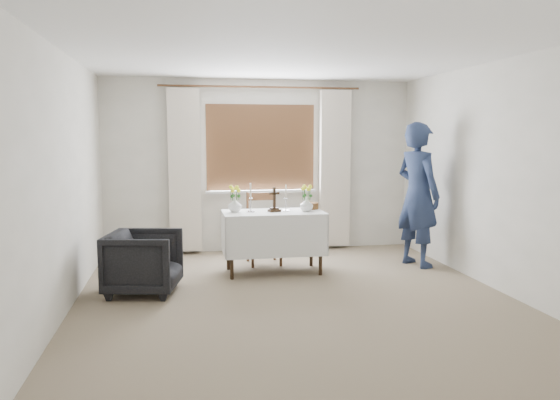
# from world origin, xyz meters

# --- Properties ---
(ground) EXTENTS (5.00, 5.00, 0.00)m
(ground) POSITION_xyz_m (0.00, 0.00, 0.00)
(ground) COLOR gray
(ground) RESTS_ON ground
(altar_table) EXTENTS (1.24, 0.64, 0.76)m
(altar_table) POSITION_xyz_m (-0.04, 1.13, 0.38)
(altar_table) COLOR white
(altar_table) RESTS_ON ground
(wooden_chair) EXTENTS (0.45, 0.45, 0.94)m
(wooden_chair) POSITION_xyz_m (-0.09, 1.60, 0.47)
(wooden_chair) COLOR brown
(wooden_chair) RESTS_ON ground
(armchair) EXTENTS (0.87, 0.86, 0.68)m
(armchair) POSITION_xyz_m (-1.57, 0.49, 0.34)
(armchair) COLOR black
(armchair) RESTS_ON ground
(person) EXTENTS (0.66, 0.80, 1.86)m
(person) POSITION_xyz_m (1.86, 1.16, 0.93)
(person) COLOR navy
(person) RESTS_ON ground
(radiator) EXTENTS (1.10, 0.10, 0.60)m
(radiator) POSITION_xyz_m (0.00, 2.42, 0.30)
(radiator) COLOR silver
(radiator) RESTS_ON ground
(wooden_cross) EXTENTS (0.16, 0.13, 0.30)m
(wooden_cross) POSITION_xyz_m (-0.03, 1.12, 0.91)
(wooden_cross) COLOR black
(wooden_cross) RESTS_ON altar_table
(candlestick_left) EXTENTS (0.13, 0.13, 0.35)m
(candlestick_left) POSITION_xyz_m (-0.32, 1.13, 0.94)
(candlestick_left) COLOR silver
(candlestick_left) RESTS_ON altar_table
(candlestick_right) EXTENTS (0.11, 0.11, 0.32)m
(candlestick_right) POSITION_xyz_m (0.12, 1.17, 0.92)
(candlestick_right) COLOR silver
(candlestick_right) RESTS_ON altar_table
(flower_vase_left) EXTENTS (0.21, 0.21, 0.17)m
(flower_vase_left) POSITION_xyz_m (-0.51, 1.19, 0.85)
(flower_vase_left) COLOR white
(flower_vase_left) RESTS_ON altar_table
(flower_vase_right) EXTENTS (0.21, 0.21, 0.17)m
(flower_vase_right) POSITION_xyz_m (0.36, 1.09, 0.85)
(flower_vase_right) COLOR white
(flower_vase_right) RESTS_ON altar_table
(wicker_basket) EXTENTS (0.22, 0.22, 0.08)m
(wicker_basket) POSITION_xyz_m (0.46, 1.29, 0.80)
(wicker_basket) COLOR brown
(wicker_basket) RESTS_ON altar_table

